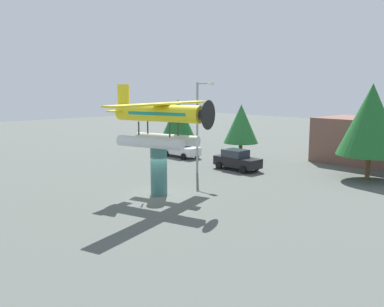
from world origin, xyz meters
name	(u,v)px	position (x,y,z in m)	size (l,w,h in m)	color
ground_plane	(159,195)	(0.00, 0.00, 0.00)	(140.00, 140.00, 0.00)	#515651
display_pedestal	(159,171)	(0.00, 0.00, 1.63)	(1.10, 1.10, 3.27)	#386B66
floatplane_monument	(160,121)	(0.12, 0.04, 4.94)	(7.20, 10.25, 4.00)	silver
car_near_white	(181,149)	(-10.32, 11.07, 0.88)	(4.20, 2.02, 1.76)	white
car_mid_black	(237,160)	(-1.99, 10.18, 0.88)	(4.20, 2.02, 1.76)	black
streetlight_primary	(199,121)	(-3.11, 6.69, 4.38)	(1.84, 0.28, 7.51)	gray
storefront_building	(383,142)	(5.53, 22.00, 2.12)	(11.24, 6.83, 4.23)	brown
tree_west	(178,118)	(-13.86, 13.79, 3.72)	(3.69, 3.69, 5.78)	brown
tree_east	(241,124)	(-4.67, 13.82, 3.62)	(3.36, 3.36, 5.50)	brown
tree_center_back	(371,120)	(7.43, 14.69, 4.65)	(4.91, 4.91, 7.39)	brown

